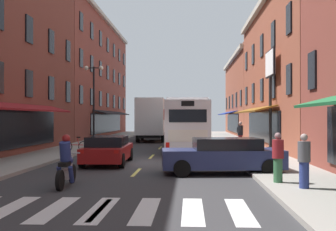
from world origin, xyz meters
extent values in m
cube|color=#333335|center=(0.00, 0.00, -0.05)|extent=(34.80, 80.00, 0.10)
cube|color=#DBCC4C|center=(0.00, -10.00, 0.00)|extent=(0.14, 2.40, 0.01)
cube|color=#DBCC4C|center=(0.00, -3.50, 0.00)|extent=(0.14, 2.40, 0.01)
cube|color=#DBCC4C|center=(0.00, 3.00, 0.00)|extent=(0.14, 2.40, 0.01)
cube|color=#DBCC4C|center=(0.00, 9.50, 0.00)|extent=(0.14, 2.40, 0.01)
cube|color=#DBCC4C|center=(0.00, 16.00, 0.00)|extent=(0.14, 2.40, 0.01)
cube|color=#DBCC4C|center=(0.00, 22.50, 0.00)|extent=(0.14, 2.40, 0.01)
cube|color=#DBCC4C|center=(0.00, 29.00, 0.00)|extent=(0.14, 2.40, 0.01)
cube|color=#DBCC4C|center=(0.00, 35.50, 0.00)|extent=(0.14, 2.40, 0.01)
cube|color=silver|center=(-2.20, -10.00, 0.00)|extent=(0.50, 2.80, 0.01)
cube|color=silver|center=(-1.10, -10.00, 0.00)|extent=(0.50, 2.80, 0.01)
cube|color=silver|center=(0.00, -10.00, 0.00)|extent=(0.50, 2.80, 0.01)
cube|color=silver|center=(1.10, -10.00, 0.00)|extent=(0.50, 2.80, 0.01)
cube|color=silver|center=(2.20, -10.00, 0.00)|extent=(0.50, 2.80, 0.01)
cube|color=silver|center=(3.30, -10.00, 0.00)|extent=(0.50, 2.80, 0.01)
cube|color=gray|center=(-5.90, 0.00, 0.07)|extent=(3.00, 80.00, 0.14)
cube|color=gray|center=(5.90, 0.00, 0.07)|extent=(3.00, 80.00, 0.14)
cube|color=maroon|center=(-6.65, 0.00, 2.75)|extent=(1.38, 14.93, 0.44)
cube|color=black|center=(-7.36, 3.81, 4.20)|extent=(0.10, 1.00, 1.60)
cube|color=black|center=(-7.36, 7.62, 4.20)|extent=(0.10, 1.00, 1.60)
cube|color=black|center=(-7.36, 11.43, 4.20)|extent=(0.10, 1.00, 1.60)
cube|color=black|center=(-7.36, 3.81, 7.40)|extent=(0.10, 1.00, 1.60)
cube|color=black|center=(-7.36, 7.62, 7.40)|extent=(0.10, 1.00, 1.60)
cube|color=black|center=(-7.36, 11.43, 7.40)|extent=(0.10, 1.00, 1.60)
cube|color=brown|center=(-11.40, 26.67, 6.80)|extent=(8.00, 26.57, 13.60)
cube|color=#B2AD9E|center=(-7.30, 26.67, 13.25)|extent=(0.44, 26.07, 0.40)
cube|color=black|center=(-7.36, 26.67, 1.55)|extent=(0.10, 16.00, 2.10)
cube|color=black|center=(-6.65, 26.67, 2.75)|extent=(1.38, 14.93, 0.44)
cube|color=black|center=(-7.36, 15.24, 4.20)|extent=(0.10, 1.00, 1.60)
cube|color=black|center=(-7.36, 19.05, 4.20)|extent=(0.10, 1.00, 1.60)
cube|color=black|center=(-7.36, 22.86, 4.20)|extent=(0.10, 1.00, 1.60)
cube|color=black|center=(-7.36, 26.67, 4.20)|extent=(0.10, 1.00, 1.60)
cube|color=black|center=(-7.36, 30.48, 4.20)|extent=(0.10, 1.00, 1.60)
cube|color=black|center=(-7.36, 34.29, 4.20)|extent=(0.10, 1.00, 1.60)
cube|color=black|center=(-7.36, 38.10, 4.20)|extent=(0.10, 1.00, 1.60)
cube|color=black|center=(-7.36, 15.24, 7.40)|extent=(0.10, 1.00, 1.60)
cube|color=black|center=(-7.36, 19.05, 7.40)|extent=(0.10, 1.00, 1.60)
cube|color=black|center=(-7.36, 22.86, 7.40)|extent=(0.10, 1.00, 1.60)
cube|color=black|center=(-7.36, 26.67, 7.40)|extent=(0.10, 1.00, 1.60)
cube|color=black|center=(-7.36, 30.48, 7.40)|extent=(0.10, 1.00, 1.60)
cube|color=black|center=(-7.36, 34.29, 7.40)|extent=(0.10, 1.00, 1.60)
cube|color=black|center=(-7.36, 38.10, 7.40)|extent=(0.10, 1.00, 1.60)
cube|color=black|center=(-7.36, 15.24, 10.60)|extent=(0.10, 1.00, 1.60)
cube|color=black|center=(-7.36, 19.05, 10.60)|extent=(0.10, 1.00, 1.60)
cube|color=black|center=(-7.36, 22.86, 10.60)|extent=(0.10, 1.00, 1.60)
cube|color=black|center=(-7.36, 26.67, 10.60)|extent=(0.10, 1.00, 1.60)
cube|color=black|center=(-7.36, 30.48, 10.60)|extent=(0.10, 1.00, 1.60)
cube|color=black|center=(-7.36, 34.29, 10.60)|extent=(0.10, 1.00, 1.60)
cube|color=black|center=(-7.36, 38.10, 10.60)|extent=(0.10, 1.00, 1.60)
cube|color=black|center=(7.36, -2.00, 4.20)|extent=(0.10, 1.00, 1.60)
cube|color=brown|center=(11.40, 10.00, 5.39)|extent=(8.00, 19.90, 10.77)
cube|color=#B2AD9E|center=(7.30, 10.00, 10.42)|extent=(0.44, 19.40, 0.40)
cube|color=black|center=(7.36, 10.00, 1.55)|extent=(0.10, 12.00, 2.10)
cube|color=brown|center=(6.65, 10.00, 2.75)|extent=(1.38, 11.20, 0.44)
cube|color=black|center=(7.36, 2.00, 4.20)|extent=(0.10, 1.00, 1.60)
cube|color=black|center=(7.36, 6.00, 4.20)|extent=(0.10, 1.00, 1.60)
cube|color=black|center=(7.36, 10.00, 4.20)|extent=(0.10, 1.00, 1.60)
cube|color=black|center=(7.36, 14.00, 4.20)|extent=(0.10, 1.00, 1.60)
cube|color=black|center=(7.36, 18.00, 4.20)|extent=(0.10, 1.00, 1.60)
cube|color=black|center=(7.36, 2.00, 7.40)|extent=(0.10, 1.00, 1.60)
cube|color=black|center=(7.36, 6.00, 7.40)|extent=(0.10, 1.00, 1.60)
cube|color=black|center=(7.36, 10.00, 7.40)|extent=(0.10, 1.00, 1.60)
cube|color=black|center=(7.36, 14.00, 7.40)|extent=(0.10, 1.00, 1.60)
cube|color=black|center=(7.36, 18.00, 7.40)|extent=(0.10, 1.00, 1.60)
cube|color=brown|center=(11.40, 30.00, 4.81)|extent=(8.00, 19.90, 9.63)
cube|color=#B2AD9E|center=(7.30, 30.00, 9.28)|extent=(0.44, 19.40, 0.40)
cube|color=black|center=(7.36, 30.00, 1.55)|extent=(0.10, 12.00, 2.10)
cube|color=navy|center=(6.65, 30.00, 2.75)|extent=(1.38, 11.20, 0.44)
cube|color=black|center=(7.36, 22.00, 4.20)|extent=(0.10, 1.00, 1.60)
cube|color=black|center=(7.36, 26.00, 4.20)|extent=(0.10, 1.00, 1.60)
cube|color=black|center=(7.36, 30.00, 4.20)|extent=(0.10, 1.00, 1.60)
cube|color=black|center=(7.36, 34.00, 4.20)|extent=(0.10, 1.00, 1.60)
cube|color=black|center=(7.36, 38.00, 4.20)|extent=(0.10, 1.00, 1.60)
cylinder|color=black|center=(7.05, 5.37, 2.45)|extent=(0.18, 0.18, 4.62)
cylinder|color=black|center=(7.05, 5.37, 0.26)|extent=(0.40, 0.40, 0.24)
cube|color=black|center=(7.05, 5.37, 5.50)|extent=(0.10, 2.47, 1.65)
cube|color=white|center=(6.99, 5.37, 5.50)|extent=(0.04, 2.31, 1.49)
cube|color=white|center=(7.11, 5.37, 5.50)|extent=(0.04, 2.31, 1.49)
cube|color=silver|center=(1.86, 7.84, 1.76)|extent=(2.87, 11.08, 2.82)
cube|color=silver|center=(1.86, 7.84, 3.23)|extent=(2.64, 9.87, 0.16)
cube|color=black|center=(1.85, 8.14, 1.97)|extent=(2.84, 8.68, 0.96)
cube|color=maroon|center=(1.86, 7.84, 0.60)|extent=(2.89, 10.68, 0.36)
cube|color=black|center=(1.70, 13.31, 1.97)|extent=(2.25, 0.19, 1.10)
cube|color=black|center=(2.02, 2.38, 2.28)|extent=(2.05, 0.18, 0.70)
cube|color=silver|center=(2.02, 2.37, 1.21)|extent=(2.15, 0.16, 0.64)
cube|color=black|center=(2.02, 2.37, 2.95)|extent=(0.70, 0.12, 0.28)
cube|color=red|center=(0.93, 2.33, 0.70)|extent=(0.20, 0.09, 0.28)
cube|color=red|center=(3.12, 2.40, 0.70)|extent=(0.20, 0.09, 0.28)
cylinder|color=black|center=(0.59, 11.31, 0.50)|extent=(0.33, 1.01, 1.00)
cylinder|color=black|center=(2.93, 11.38, 0.50)|extent=(0.33, 1.01, 1.00)
cylinder|color=black|center=(0.78, 4.81, 0.50)|extent=(0.33, 1.01, 1.00)
cylinder|color=black|center=(3.13, 4.88, 0.50)|extent=(0.33, 1.01, 1.00)
cube|color=black|center=(-1.41, 19.94, 1.55)|extent=(2.34, 2.24, 2.40)
cube|color=black|center=(-1.44, 21.00, 2.40)|extent=(2.00, 0.14, 0.80)
cube|color=silver|center=(-1.34, 16.42, 2.29)|extent=(2.50, 4.89, 3.18)
cube|color=maroon|center=(-0.12, 16.45, 2.45)|extent=(0.12, 2.90, 0.90)
cube|color=black|center=(-1.36, 17.52, 0.55)|extent=(2.04, 6.67, 0.24)
cylinder|color=black|center=(-2.51, 19.72, 0.45)|extent=(0.30, 0.91, 0.90)
cylinder|color=black|center=(-0.31, 19.76, 0.45)|extent=(0.30, 0.91, 0.90)
cylinder|color=black|center=(-2.43, 15.67, 0.45)|extent=(0.30, 0.91, 0.90)
cylinder|color=black|center=(-0.23, 15.72, 0.45)|extent=(0.30, 0.91, 0.90)
cube|color=maroon|center=(-1.71, -0.68, 0.55)|extent=(1.95, 4.59, 0.63)
cube|color=black|center=(-1.71, -0.86, 1.08)|extent=(1.73, 2.50, 0.48)
cube|color=red|center=(-2.37, -2.95, 0.77)|extent=(0.20, 0.07, 0.14)
cube|color=red|center=(-0.92, -2.91, 0.77)|extent=(0.20, 0.07, 0.14)
cylinder|color=black|center=(-2.62, 0.86, 0.32)|extent=(0.24, 0.65, 0.64)
cylinder|color=black|center=(-0.90, 0.91, 0.32)|extent=(0.24, 0.65, 0.64)
cylinder|color=black|center=(-2.52, -2.27, 0.32)|extent=(0.24, 0.65, 0.64)
cylinder|color=black|center=(-0.81, -2.22, 0.32)|extent=(0.24, 0.65, 0.64)
cube|color=navy|center=(3.38, -3.71, 0.60)|extent=(4.80, 2.26, 0.71)
cube|color=black|center=(3.56, -3.69, 1.15)|extent=(2.66, 1.90, 0.47)
cube|color=red|center=(5.74, -4.22, 0.85)|extent=(0.08, 0.20, 0.14)
cube|color=red|center=(5.60, -2.76, 0.85)|extent=(0.08, 0.20, 0.14)
cylinder|color=black|center=(1.84, -4.72, 0.32)|extent=(0.66, 0.28, 0.64)
cylinder|color=black|center=(1.68, -3.00, 0.32)|extent=(0.66, 0.28, 0.64)
cylinder|color=black|center=(5.08, -4.41, 0.32)|extent=(0.66, 0.28, 0.64)
cylinder|color=black|center=(4.91, -2.69, 0.32)|extent=(0.66, 0.28, 0.64)
cube|color=#144723|center=(-1.51, 26.90, 0.60)|extent=(1.98, 4.46, 0.73)
cube|color=black|center=(-1.50, 26.73, 1.18)|extent=(1.76, 2.43, 0.48)
cube|color=red|center=(-2.19, 24.70, 0.87)|extent=(0.20, 0.07, 0.14)
cube|color=red|center=(-0.70, 24.74, 0.87)|extent=(0.20, 0.07, 0.14)
cylinder|color=black|center=(-2.42, 28.38, 0.32)|extent=(0.24, 0.65, 0.64)
cylinder|color=black|center=(-0.67, 28.43, 0.32)|extent=(0.24, 0.65, 0.64)
cylinder|color=black|center=(-2.34, 25.37, 0.32)|extent=(0.24, 0.65, 0.64)
cylinder|color=black|center=(-0.59, 25.43, 0.32)|extent=(0.24, 0.65, 0.64)
cylinder|color=black|center=(-1.80, -6.19, 0.31)|extent=(0.12, 0.62, 0.62)
cylinder|color=black|center=(-1.74, -7.64, 0.31)|extent=(0.14, 0.62, 0.62)
cylinder|color=#B2B2B7|center=(-1.79, -6.31, 0.61)|extent=(0.08, 0.33, 0.68)
ellipsoid|color=navy|center=(-1.78, -6.74, 0.81)|extent=(0.34, 0.57, 0.28)
cube|color=black|center=(-1.76, -7.14, 0.74)|extent=(0.28, 0.57, 0.12)
cube|color=#B2B2B7|center=(-1.77, -6.92, 0.40)|extent=(0.26, 0.41, 0.30)
cylinder|color=#B2B2B7|center=(-1.79, -6.41, 1.02)|extent=(0.62, 0.06, 0.04)
cylinder|color=navy|center=(-1.77, -7.07, 1.13)|extent=(0.36, 0.47, 0.66)
sphere|color=maroon|center=(-1.77, -6.96, 1.53)|extent=(0.26, 0.26, 0.26)
cylinder|color=navy|center=(-1.95, -7.04, 0.40)|extent=(0.15, 0.36, 0.56)
cylinder|color=navy|center=(-1.59, -7.03, 0.40)|extent=(0.15, 0.36, 0.56)
torus|color=black|center=(-5.17, 4.12, 0.47)|extent=(0.66, 0.13, 0.66)
torus|color=black|center=(-4.13, 3.98, 0.47)|extent=(0.66, 0.13, 0.66)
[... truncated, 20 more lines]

